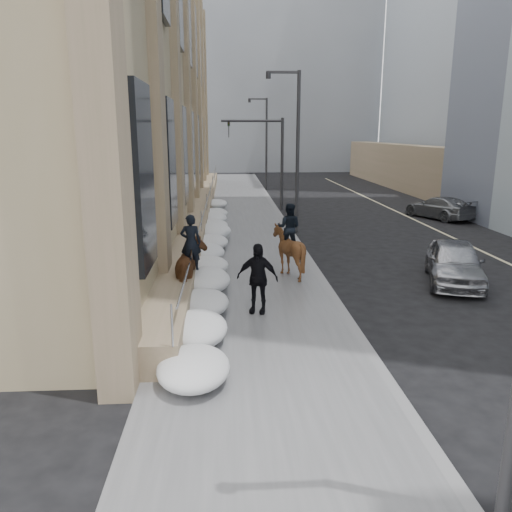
# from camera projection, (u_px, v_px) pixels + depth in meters

# --- Properties ---
(ground) EXTENTS (140.00, 140.00, 0.00)m
(ground) POSITION_uv_depth(u_px,v_px,m) (256.00, 345.00, 12.28)
(ground) COLOR black
(ground) RESTS_ON ground
(sidewalk) EXTENTS (5.00, 80.00, 0.12)m
(sidewalk) POSITION_uv_depth(u_px,v_px,m) (243.00, 250.00, 21.95)
(sidewalk) COLOR #565659
(sidewalk) RESTS_ON ground
(curb) EXTENTS (0.24, 80.00, 0.12)m
(curb) POSITION_uv_depth(u_px,v_px,m) (302.00, 249.00, 22.10)
(curb) COLOR slate
(curb) RESTS_ON ground
(lane_line) EXTENTS (0.15, 70.00, 0.01)m
(lane_line) POSITION_uv_depth(u_px,v_px,m) (475.00, 248.00, 22.56)
(lane_line) COLOR #BFB78C
(lane_line) RESTS_ON ground
(limestone_building) EXTENTS (6.10, 44.00, 18.00)m
(limestone_building) POSITION_uv_depth(u_px,v_px,m) (147.00, 65.00, 29.18)
(limestone_building) COLOR tan
(limestone_building) RESTS_ON ground
(bg_building_mid) EXTENTS (30.00, 12.00, 28.00)m
(bg_building_mid) POSITION_uv_depth(u_px,v_px,m) (260.00, 64.00, 67.26)
(bg_building_mid) COLOR slate
(bg_building_mid) RESTS_ON ground
(bg_building_far) EXTENTS (24.00, 12.00, 20.00)m
(bg_building_far) POSITION_uv_depth(u_px,v_px,m) (192.00, 100.00, 79.29)
(bg_building_far) COLOR gray
(bg_building_far) RESTS_ON ground
(streetlight_mid) EXTENTS (1.71, 0.24, 8.00)m
(streetlight_mid) POSITION_uv_depth(u_px,v_px,m) (295.00, 143.00, 24.89)
(streetlight_mid) COLOR #2D2D30
(streetlight_mid) RESTS_ON ground
(streetlight_far) EXTENTS (1.71, 0.24, 8.00)m
(streetlight_far) POSITION_uv_depth(u_px,v_px,m) (265.00, 138.00, 44.27)
(streetlight_far) COLOR #2D2D30
(streetlight_far) RESTS_ON ground
(traffic_signal) EXTENTS (4.10, 0.22, 6.00)m
(traffic_signal) POSITION_uv_depth(u_px,v_px,m) (268.00, 149.00, 32.74)
(traffic_signal) COLOR #2D2D30
(traffic_signal) RESTS_ON ground
(snow_bank) EXTENTS (1.70, 18.10, 0.76)m
(snow_bank) POSITION_uv_depth(u_px,v_px,m) (209.00, 251.00, 19.94)
(snow_bank) COLOR white
(snow_bank) RESTS_ON sidewalk
(mounted_horse_left) EXTENTS (1.05, 2.16, 2.57)m
(mounted_horse_left) POSITION_uv_depth(u_px,v_px,m) (192.00, 266.00, 15.24)
(mounted_horse_left) COLOR #4F2D17
(mounted_horse_left) RESTS_ON sidewalk
(mounted_horse_right) EXTENTS (1.87, 1.99, 2.56)m
(mounted_horse_right) POSITION_uv_depth(u_px,v_px,m) (288.00, 247.00, 17.59)
(mounted_horse_right) COLOR #462914
(mounted_horse_right) RESTS_ON sidewalk
(pedestrian) EXTENTS (1.26, 0.78, 2.00)m
(pedestrian) POSITION_uv_depth(u_px,v_px,m) (257.00, 278.00, 13.94)
(pedestrian) COLOR black
(pedestrian) RESTS_ON sidewalk
(car_silver) EXTENTS (3.03, 4.68, 1.48)m
(car_silver) POSITION_uv_depth(u_px,v_px,m) (454.00, 262.00, 17.18)
(car_silver) COLOR #94959B
(car_silver) RESTS_ON ground
(car_grey) EXTENTS (3.47, 4.97, 1.34)m
(car_grey) POSITION_uv_depth(u_px,v_px,m) (439.00, 208.00, 30.07)
(car_grey) COLOR slate
(car_grey) RESTS_ON ground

